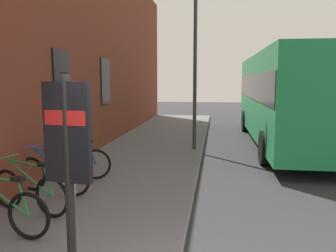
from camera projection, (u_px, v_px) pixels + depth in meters
name	position (u px, v px, depth m)	size (l,w,h in m)	color
ground	(238.00, 175.00, 8.98)	(60.00, 60.00, 0.00)	#2D2D30
sidewalk_pavement	(148.00, 154.00, 11.32)	(24.00, 3.50, 0.12)	slate
station_facade	(95.00, 46.00, 12.11)	(22.00, 0.65, 7.22)	brown
bicycle_far_end	(29.00, 191.00, 6.06)	(0.66, 1.71, 0.97)	black
bicycle_mid_rack	(53.00, 175.00, 7.11)	(0.54, 1.75, 0.97)	black
bicycle_end_of_row	(74.00, 163.00, 8.11)	(0.50, 1.75, 0.97)	black
transit_info_sign	(68.00, 146.00, 3.77)	(0.16, 0.56, 2.40)	black
city_bus	(286.00, 94.00, 12.95)	(10.51, 2.69, 3.35)	#1E8C4C
pedestrian_by_facade	(67.00, 144.00, 6.86)	(0.27, 0.66, 1.73)	#B2A599
street_lamp	(195.00, 56.00, 11.39)	(0.28, 0.28, 5.21)	#333338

